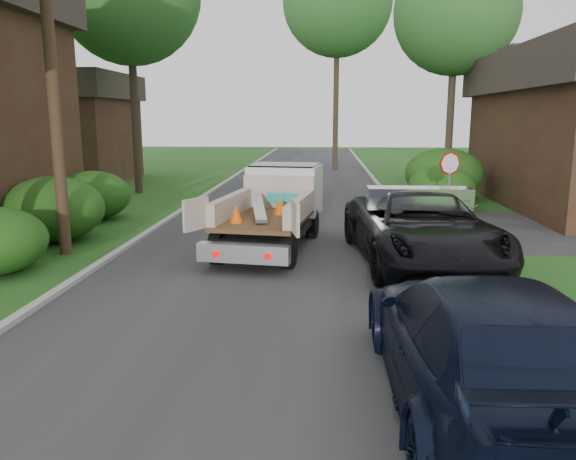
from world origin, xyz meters
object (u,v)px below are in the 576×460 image
at_px(flatbed_truck, 278,202).
at_px(tree_right_far, 456,12).
at_px(tree_center_far, 338,1).
at_px(black_pickup, 420,228).
at_px(utility_pole, 50,48).
at_px(navy_suv, 484,345).
at_px(stop_sign, 449,174).
at_px(house_left_far, 60,126).

bearing_deg(flatbed_truck, tree_right_far, 68.25).
xyz_separation_m(tree_center_far, black_pickup, (1.60, -25.46, -10.09)).
bearing_deg(flatbed_truck, utility_pole, -154.08).
bearing_deg(tree_center_far, navy_suv, -87.90).
distance_m(stop_sign, utility_pole, 11.91).
bearing_deg(tree_right_far, stop_sign, -101.81).
height_order(house_left_far, black_pickup, house_left_far).
xyz_separation_m(black_pickup, navy_suv, (-0.41, -7.04, -0.05)).
xyz_separation_m(tree_right_far, black_pickup, (-3.90, -15.46, -7.59)).
bearing_deg(tree_center_far, house_left_far, -152.70).
distance_m(utility_pole, tree_right_far, 20.12).
distance_m(stop_sign, flatbed_truck, 5.75).
xyz_separation_m(utility_pole, black_pickup, (9.08, -0.44, -4.28)).
relative_size(flatbed_truck, navy_suv, 1.02).
xyz_separation_m(stop_sign, tree_right_far, (2.30, 11.00, 6.70)).
height_order(house_left_far, navy_suv, house_left_far).
height_order(black_pickup, navy_suv, black_pickup).
xyz_separation_m(utility_pole, navy_suv, (8.67, -7.48, -4.33)).
xyz_separation_m(flatbed_truck, black_pickup, (3.65, -2.21, -0.28)).
xyz_separation_m(tree_right_far, navy_suv, (-4.31, -22.50, -7.64)).
bearing_deg(tree_right_far, navy_suv, -100.85).
relative_size(utility_pole, black_pickup, 1.56).
xyz_separation_m(utility_pole, tree_right_far, (12.98, 15.02, 3.31)).
bearing_deg(black_pickup, stop_sign, 64.46).
relative_size(stop_sign, navy_suv, 0.43).
bearing_deg(tree_right_far, black_pickup, -104.16).
bearing_deg(navy_suv, house_left_far, -56.69).
relative_size(utility_pole, tree_right_far, 0.87).
relative_size(stop_sign, flatbed_truck, 0.42).
xyz_separation_m(utility_pole, tree_center_far, (7.48, 25.02, 5.81)).
bearing_deg(navy_suv, tree_right_far, -101.80).
relative_size(tree_right_far, black_pickup, 1.79).
bearing_deg(tree_center_far, stop_sign, -81.34).
bearing_deg(black_pickup, tree_center_far, 87.78).
bearing_deg(utility_pole, navy_suv, -40.79).
bearing_deg(black_pickup, navy_suv, -99.16).
bearing_deg(utility_pole, black_pickup, -2.79).
relative_size(stop_sign, utility_pole, 0.25).
distance_m(house_left_far, black_pickup, 24.54).
height_order(utility_pole, black_pickup, utility_pole).
bearing_deg(navy_suv, tree_center_far, -88.86).
height_order(tree_center_far, black_pickup, tree_center_far).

